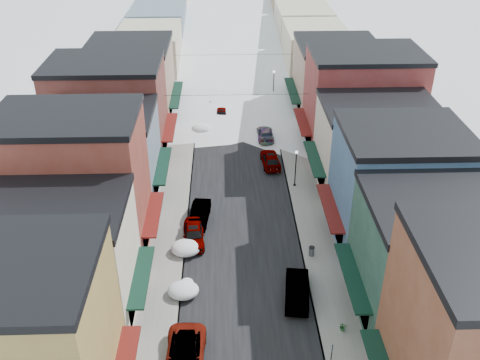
{
  "coord_description": "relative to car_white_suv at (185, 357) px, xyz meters",
  "views": [
    {
      "loc": [
        -1.43,
        -17.35,
        28.75
      ],
      "look_at": [
        0.0,
        27.38,
        2.35
      ],
      "focal_mm": 40.0,
      "sensor_mm": 36.0,
      "label": 1
    }
  ],
  "objects": [
    {
      "name": "bldg_r_tan",
      "position": [
        17.49,
        41.83,
        3.97
      ],
      "size": [
        11.3,
        11.2,
        9.5
      ],
      "color": "#9E7C67",
      "rests_on": "ground"
    },
    {
      "name": "bldg_l_brick_near",
      "position": [
        -9.39,
        13.33,
        5.47
      ],
      "size": [
        12.3,
        8.2,
        12.5
      ],
      "color": "maroon",
      "rests_on": "ground"
    },
    {
      "name": "car_dark_hatch",
      "position": [
        0.44,
        16.81,
        -0.04
      ],
      "size": [
        2.07,
        4.69,
        1.5
      ],
      "primitive_type": "imported",
      "rotation": [
        0.0,
        0.0,
        -0.11
      ],
      "color": "black",
      "rests_on": "ground"
    },
    {
      "name": "planter_near",
      "position": [
        11.06,
        2.62,
        -0.33
      ],
      "size": [
        0.6,
        0.53,
        0.63
      ],
      "primitive_type": "imported",
      "rotation": [
        0.0,
        0.0,
        0.08
      ],
      "color": "#327138",
      "rests_on": "sidewalk_right"
    },
    {
      "name": "car_green_sedan",
      "position": [
        8.22,
        6.22,
        0.04
      ],
      "size": [
        2.38,
        5.23,
        1.67
      ],
      "primitive_type": "imported",
      "rotation": [
        0.0,
        0.0,
        3.02
      ],
      "color": "black",
      "rests_on": "ground"
    },
    {
      "name": "bldg_r_green",
      "position": [
        17.49,
        4.83,
        3.97
      ],
      "size": [
        11.3,
        9.2,
        9.5
      ],
      "color": "#214538",
      "rests_on": "ground"
    },
    {
      "name": "bldg_l_brick_far",
      "position": [
        -9.89,
        30.83,
        4.72
      ],
      "size": [
        13.3,
        9.2,
        11.0
      ],
      "color": "maroon",
      "rests_on": "ground"
    },
    {
      "name": "curb_right",
      "position": [
        9.35,
        52.83,
        -0.71
      ],
      "size": [
        0.1,
        160.0,
        0.15
      ],
      "primitive_type": "cube",
      "color": "slate",
      "rests_on": "ground"
    },
    {
      "name": "road",
      "position": [
        4.3,
        52.83,
        -0.78
      ],
      "size": [
        10.0,
        160.0,
        0.01
      ],
      "primitive_type": "cube",
      "color": "black",
      "rests_on": "ground"
    },
    {
      "name": "curb_left",
      "position": [
        -0.75,
        52.83,
        -0.71
      ],
      "size": [
        0.1,
        160.0,
        0.15
      ],
      "primitive_type": "cube",
      "color": "slate",
      "rests_on": "ground"
    },
    {
      "name": "car_lane_white",
      "position": [
        5.09,
        56.11,
        -0.08
      ],
      "size": [
        2.42,
        5.15,
        1.42
      ],
      "primitive_type": "imported",
      "rotation": [
        0.0,
        0.0,
        3.15
      ],
      "color": "white",
      "rests_on": "ground"
    },
    {
      "name": "trash_can",
      "position": [
        10.08,
        11.16,
        -0.2
      ],
      "size": [
        0.5,
        0.5,
        0.86
      ],
      "color": "slate",
      "rests_on": "sidewalk_right"
    },
    {
      "name": "snow_pile_near",
      "position": [
        -0.5,
        6.84,
        -0.3
      ],
      "size": [
        2.44,
        2.7,
        1.03
      ],
      "color": "white",
      "rests_on": "ground"
    },
    {
      "name": "car_silver_sedan",
      "position": [
        0.0,
        13.63,
        -0.01
      ],
      "size": [
        2.13,
        4.68,
        1.56
      ],
      "primitive_type": "imported",
      "rotation": [
        0.0,
        0.0,
        0.06
      ],
      "color": "gray",
      "rests_on": "ground"
    },
    {
      "name": "overhead_cables",
      "position": [
        4.3,
        40.33,
        5.41
      ],
      "size": [
        16.4,
        15.04,
        0.04
      ],
      "color": "black",
      "rests_on": "ground"
    },
    {
      "name": "snow_pile_mid",
      "position": [
        -0.58,
        12.09,
        -0.26
      ],
      "size": [
        2.6,
        2.8,
        1.1
      ],
      "color": "white",
      "rests_on": "ground"
    },
    {
      "name": "bldg_l_yellow",
      "position": [
        -8.89,
        -3.17,
        4.97
      ],
      "size": [
        11.3,
        8.7,
        11.5
      ],
      "color": "#A6823D",
      "rests_on": "ground"
    },
    {
      "name": "sidewalk_left",
      "position": [
        -2.3,
        52.83,
        -0.71
      ],
      "size": [
        3.2,
        160.0,
        0.15
      ],
      "primitive_type": "cube",
      "color": "gray",
      "rests_on": "ground"
    },
    {
      "name": "sidewalk_right",
      "position": [
        10.9,
        52.83,
        -0.71
      ],
      "size": [
        3.2,
        160.0,
        0.15
      ],
      "primitive_type": "cube",
      "color": "gray",
      "rests_on": "ground"
    },
    {
      "name": "streetlamp_near",
      "position": [
        10.05,
        22.7,
        1.9
      ],
      "size": [
        0.33,
        0.33,
        4.03
      ],
      "color": "black",
      "rests_on": "sidewalk_right"
    },
    {
      "name": "parking_sign",
      "position": [
        9.52,
        -0.85,
        0.74
      ],
      "size": [
        0.11,
        0.32,
        2.36
      ],
      "color": "black",
      "rests_on": "sidewalk_right"
    },
    {
      "name": "car_white_suv",
      "position": [
        0.0,
        0.0,
        0.0
      ],
      "size": [
        2.78,
        5.75,
        1.58
      ],
      "primitive_type": "imported",
      "rotation": [
        0.0,
        0.0,
        -0.03
      ],
      "color": "silver",
      "rests_on": "ground"
    },
    {
      "name": "bldg_r_cream",
      "position": [
        17.99,
        22.83,
        3.72
      ],
      "size": [
        12.3,
        9.2,
        9.0
      ],
      "color": "beige",
      "rests_on": "ground"
    },
    {
      "name": "distant_blocks",
      "position": [
        4.3,
        75.83,
        3.21
      ],
      "size": [
        34.0,
        55.0,
        8.0
      ],
      "color": "gray",
      "rests_on": "ground"
    },
    {
      "name": "snow_pile_far",
      "position": [
        0.02,
        36.21,
        -0.29
      ],
      "size": [
        2.46,
        2.71,
        1.04
      ],
      "color": "white",
      "rests_on": "ground"
    },
    {
      "name": "bldg_l_grayblue",
      "position": [
        -8.89,
        21.83,
        3.72
      ],
      "size": [
        11.3,
        9.2,
        9.0
      ],
      "color": "slate",
      "rests_on": "ground"
    },
    {
      "name": "car_lane_silver",
      "position": [
        2.5,
        39.92,
        -0.08
      ],
      "size": [
        1.71,
        4.18,
        1.42
      ],
      "primitive_type": "imported",
      "rotation": [
        0.0,
        0.0,
        -0.01
      ],
      "color": "#ACAFB4",
      "rests_on": "ground"
    },
    {
      "name": "bldg_r_brick_far",
      "position": [
        18.49,
        31.83,
        4.97
      ],
      "size": [
        13.3,
        9.2,
        11.5
      ],
      "color": "maroon",
      "rests_on": "ground"
    },
    {
      "name": "bldg_r_blue",
      "position": [
        17.49,
        13.83,
        4.47
      ],
      "size": [
        11.3,
        9.2,
        10.5
      ],
      "color": "#37587D",
      "rests_on": "ground"
    },
    {
      "name": "bldg_l_cream",
      "position": [
        -8.89,
        5.33,
        3.97
      ],
      "size": [
        11.3,
        8.2,
        9.5
      ],
      "color": "beige",
      "rests_on": "ground"
    },
    {
      "name": "car_silver_wagon",
      "position": [
        0.8,
        42.57,
        -0.03
      ],
      "size": [
        2.73,
        5.44,
        1.52
      ],
      "primitive_type": "imported",
      "rotation": [
        0.0,
        0.0,
        -0.12
      ],
      "color": "#A4A6AD",
      "rests_on": "ground"
    },
    {
      "name": "car_black_sedan",
      "position": [
        7.8,
        34.03,
        -0.11
      ],
      "size": [
        1.98,
        4.69,
        1.35
      ],
      "primitive_type": "imported",
      "rotation": [
        0.0,
        0.0,
        3.16
      ],
      "color": "black",
      "rests_on": "ground"
    },
    {
      "name": "bldg_l_tan",
      "position": [
        -8.89,
        40.83,
        4.22
      ],
      "size": [
        11.3,
        11.2,
        10.0
      ],
      "color": "#997C64",
      "rests_on": "ground"
    },
    {
      "name": "car_gray_suv",
      "position": [
        7.91,
        27.32,
        0.01
      ],
      "size": [
        2.22,
        4.79,
        1.59
      ],
      "primitive_type": "imported",
      "rotation": [
        0.0,
        0.0,
        3.22
      ],
      "color": "gray",
      "rests_on": "ground"
    },
    {
      "name": "streetlamp_far",
      "position": [
        9.75,
        45.5,
        2.22
      ],
      "size": [
        0.38,
        0.38,
        4.54
      ],
      "color": "black",
      "rests_on": "sidewalk_right"
    }
  ]
}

